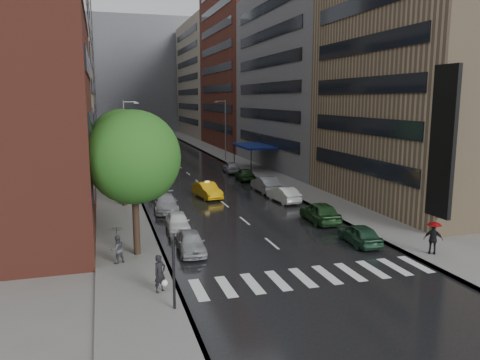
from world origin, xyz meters
TOP-DOWN VIEW (x-y plane):
  - ground at (0.00, 0.00)m, footprint 220.00×220.00m
  - road at (0.00, 50.00)m, footprint 14.00×140.00m
  - sidewalk_left at (-9.00, 50.00)m, footprint 4.00×140.00m
  - sidewalk_right at (9.00, 50.00)m, footprint 4.00×140.00m
  - crosswalk at (0.20, -2.00)m, footprint 13.15×2.80m
  - buildings_left at (-15.00, 58.79)m, footprint 8.00×108.00m
  - buildings_right at (15.00, 56.70)m, footprint 8.05×109.10m
  - building_far at (0.00, 118.00)m, footprint 40.00×14.00m
  - tree_near at (-8.60, 3.98)m, footprint 5.48×5.48m
  - tree_mid at (-8.60, 17.49)m, footprint 5.32×5.32m
  - tree_far at (-8.60, 31.61)m, footprint 4.42×4.42m
  - taxi at (-0.89, 19.19)m, footprint 2.24×4.66m
  - parked_cars_left at (-5.40, 21.97)m, footprint 3.01×36.14m
  - parked_cars_right at (5.40, 17.92)m, footprint 2.15×35.11m
  - ped_bag_walker at (-7.96, -2.01)m, footprint 0.80×0.74m
  - ped_black_umbrella at (-9.78, 2.67)m, footprint 0.97×0.98m
  - ped_red_umbrella at (8.32, -1.11)m, footprint 1.12×0.99m
  - traffic_light at (-7.60, -4.04)m, footprint 0.18×0.15m
  - street_lamp_left at (-7.72, 30.00)m, footprint 1.74×0.22m
  - street_lamp_right at (7.72, 45.00)m, footprint 1.74×0.22m
  - awning at (8.98, 35.00)m, footprint 4.00×8.00m

SIDE VIEW (x-z plane):
  - ground at x=0.00m, z-range 0.00..0.00m
  - road at x=0.00m, z-range 0.00..0.01m
  - crosswalk at x=0.20m, z-range 0.01..0.02m
  - sidewalk_left at x=-9.00m, z-range 0.00..0.15m
  - sidewalk_right at x=9.00m, z-range 0.00..0.15m
  - parked_cars_left at x=-5.40m, z-range -0.06..1.51m
  - taxi at x=-0.89m, z-range 0.00..1.47m
  - parked_cars_right at x=5.40m, z-range -0.06..1.55m
  - ped_bag_walker at x=-7.96m, z-range 0.12..1.96m
  - ped_red_umbrella at x=8.32m, z-range 0.32..2.33m
  - ped_black_umbrella at x=-9.78m, z-range 0.35..2.44m
  - traffic_light at x=-7.60m, z-range 0.50..3.95m
  - awning at x=8.98m, z-range 1.57..4.70m
  - tree_far at x=-8.60m, z-range 1.29..8.34m
  - street_lamp_left at x=-7.72m, z-range 0.39..9.39m
  - street_lamp_right at x=7.72m, z-range 0.39..9.39m
  - tree_mid at x=-8.60m, z-range 1.56..10.04m
  - tree_near at x=-8.60m, z-range 1.61..10.34m
  - buildings_right at x=15.00m, z-range -2.97..33.03m
  - buildings_left at x=-15.00m, z-range -3.01..34.99m
  - building_far at x=0.00m, z-range 0.00..32.00m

